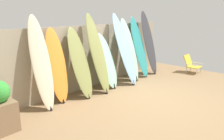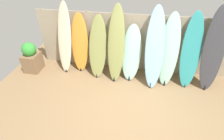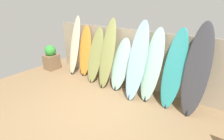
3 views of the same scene
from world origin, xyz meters
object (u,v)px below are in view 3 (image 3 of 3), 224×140
Objects in this scene: surfboard_seafoam_4 at (121,64)px; planter_box at (51,58)px; surfboard_orange_1 at (85,51)px; surfboard_cream_0 at (75,46)px; surfboard_seafoam_6 at (152,65)px; surfboard_olive_3 at (107,54)px; surfboard_teal_7 at (174,69)px; surfboard_skyblue_5 at (137,61)px; surfboard_charcoal_8 at (197,71)px; surfboard_olive_2 at (95,55)px.

planter_box is (-3.13, -0.27, -0.32)m from surfboard_seafoam_4.
surfboard_orange_1 reaches higher than surfboard_seafoam_4.
surfboard_cream_0 is 1.07× the size of surfboard_seafoam_6.
surfboard_olive_3 reaches higher than surfboard_teal_7.
planter_box is (-1.08, -0.32, -0.59)m from surfboard_cream_0.
surfboard_teal_7 is (0.98, 0.14, -0.06)m from surfboard_skyblue_5.
surfboard_orange_1 is at bearing 176.86° from surfboard_seafoam_6.
surfboard_skyblue_5 is (2.68, -0.19, 0.01)m from surfboard_cream_0.
surfboard_teal_7 is at bearing 2.31° from surfboard_olive_3.
surfboard_olive_3 is at bearing -179.13° from surfboard_charcoal_8.
surfboard_teal_7 is 0.54m from surfboard_charcoal_8.
surfboard_teal_7 is at bearing 8.09° from surfboard_skyblue_5.
planter_box is (-1.52, -0.38, -0.44)m from surfboard_orange_1.
surfboard_charcoal_8 is 2.28× the size of planter_box.
surfboard_skyblue_5 is 2.20× the size of planter_box.
surfboard_olive_3 is at bearing -169.00° from surfboard_seafoam_4.
surfboard_teal_7 is (1.61, -0.00, 0.22)m from surfboard_seafoam_4.
surfboard_olive_3 is at bearing -4.83° from surfboard_cream_0.
surfboard_cream_0 is at bearing 179.17° from surfboard_teal_7.
surfboard_seafoam_4 is at bearing 11.00° from surfboard_olive_3.
surfboard_cream_0 is at bearing 175.89° from surfboard_skyblue_5.
surfboard_teal_7 reaches higher than surfboard_seafoam_4.
surfboard_olive_2 is 1.65m from surfboard_skyblue_5.
planter_box is (-3.76, -0.12, -0.61)m from surfboard_skyblue_5.
surfboard_charcoal_8 reaches higher than surfboard_seafoam_4.
surfboard_skyblue_5 is at bearing 1.89° from planter_box.
surfboard_seafoam_4 is 0.73× the size of surfboard_skyblue_5.
surfboard_seafoam_6 is at bearing 3.27° from planter_box.
surfboard_seafoam_6 reaches higher than surfboard_seafoam_4.
surfboard_charcoal_8 is at bearing -0.94° from surfboard_seafoam_6.
surfboard_orange_1 is 0.91× the size of surfboard_seafoam_6.
surfboard_charcoal_8 is (2.59, 0.04, 0.04)m from surfboard_olive_3.
surfboard_charcoal_8 is (3.15, -0.03, 0.21)m from surfboard_olive_2.
planter_box is at bearing -175.12° from surfboard_seafoam_4.
surfboard_cream_0 is at bearing 178.68° from surfboard_charcoal_8.
surfboard_olive_2 is 0.81× the size of surfboard_charcoal_8.
surfboard_cream_0 is 3.67m from surfboard_teal_7.
surfboard_seafoam_4 is at bearing 178.75° from surfboard_charcoal_8.
surfboard_olive_2 is at bearing -178.92° from surfboard_seafoam_4.
surfboard_orange_1 is 3.23m from surfboard_teal_7.
surfboard_cream_0 reaches higher than surfboard_seafoam_6.
surfboard_seafoam_4 is at bearing 167.24° from surfboard_skyblue_5.
surfboard_seafoam_6 is at bearing -3.14° from surfboard_orange_1.
planter_box is at bearing -165.86° from surfboard_orange_1.
surfboard_olive_3 is 1.08× the size of surfboard_seafoam_6.
surfboard_skyblue_5 reaches higher than surfboard_orange_1.
surfboard_olive_2 is at bearing 179.49° from surfboard_charcoal_8.
surfboard_teal_7 is (3.66, -0.05, -0.05)m from surfboard_cream_0.
surfboard_orange_1 is 0.62m from surfboard_olive_2.
surfboard_charcoal_8 is at bearing -0.51° from surfboard_olive_2.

